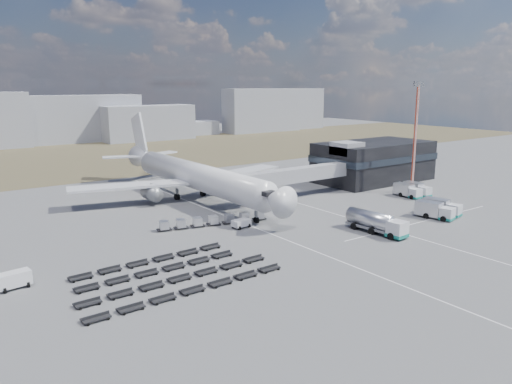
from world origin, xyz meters
TOP-DOWN VIEW (x-y plane):
  - ground at (0.00, 0.00)m, footprint 420.00×420.00m
  - grass_strip at (0.00, 110.00)m, footprint 420.00×90.00m
  - lane_markings at (9.77, 3.00)m, footprint 47.12×110.00m
  - terminal at (47.77, 23.96)m, footprint 30.40×16.40m
  - jet_bridge at (15.90, 20.42)m, footprint 30.30×3.80m
  - airliner at (0.00, 32.38)m, footprint 51.59×64.53m
  - skyline at (4.02, 152.08)m, footprint 306.44×23.87m
  - fuel_tanker at (12.70, -7.75)m, footprint 3.56×11.26m
  - pushback_tug at (-4.00, 8.00)m, footprint 3.40×2.18m
  - utility_van at (-41.35, 2.35)m, footprint 4.05×2.20m
  - catering_truck at (9.69, 33.67)m, footprint 3.27×6.43m
  - service_trucks_near at (30.39, -7.51)m, footprint 7.20×8.09m
  - service_trucks_far at (41.08, 6.47)m, footprint 5.72×6.76m
  - uld_row at (-7.14, 12.11)m, footprint 19.92×5.84m
  - baggage_dollies at (-24.39, -5.46)m, footprint 27.83×14.78m
  - floodlight_mast at (44.63, 9.36)m, footprint 2.39×1.94m

SIDE VIEW (x-z plane):
  - ground at x=0.00m, z-range 0.00..0.00m
  - grass_strip at x=0.00m, z-range 0.00..0.01m
  - lane_markings at x=9.77m, z-range 0.00..0.01m
  - baggage_dollies at x=-24.39m, z-range 0.00..0.71m
  - pushback_tug at x=-4.00m, z-range 0.00..1.45m
  - uld_row at x=-7.14m, z-range 0.15..1.71m
  - utility_van at x=-41.35m, z-range 0.00..2.10m
  - service_trucks_far at x=41.08m, z-range 0.11..2.75m
  - catering_truck at x=9.69m, z-range 0.03..2.86m
  - service_trucks_near at x=30.39m, z-range 0.12..2.95m
  - fuel_tanker at x=12.70m, z-range 0.00..3.58m
  - jet_bridge at x=15.90m, z-range 1.53..8.58m
  - terminal at x=47.77m, z-range -0.25..10.75m
  - airliner at x=0.00m, z-range -3.52..14.10m
  - skyline at x=4.02m, z-range -1.83..20.35m
  - floodlight_mast at x=44.63m, z-range 0.03..25.13m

